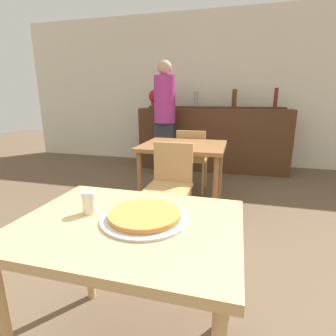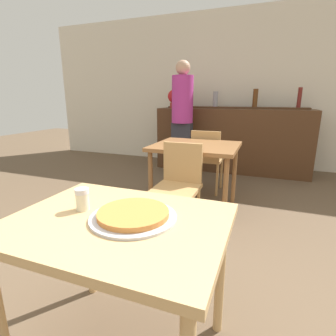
% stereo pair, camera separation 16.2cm
% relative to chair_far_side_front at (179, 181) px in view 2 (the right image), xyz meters
% --- Properties ---
extents(wall_back, '(8.00, 0.05, 2.80)m').
position_rel_chair_far_side_front_xyz_m(wall_back, '(0.15, 2.97, 0.89)').
color(wall_back, silver).
rests_on(wall_back, ground_plane).
extents(dining_table_near, '(0.96, 0.74, 0.74)m').
position_rel_chair_far_side_front_xyz_m(dining_table_near, '(0.15, -1.31, 0.14)').
color(dining_table_near, tan).
rests_on(dining_table_near, ground_plane).
extents(dining_table_far, '(0.92, 0.82, 0.76)m').
position_rel_chair_far_side_front_xyz_m(dining_table_far, '(0.00, 0.59, 0.16)').
color(dining_table_far, brown).
rests_on(dining_table_far, ground_plane).
extents(bar_counter, '(2.60, 0.56, 1.09)m').
position_rel_chair_far_side_front_xyz_m(bar_counter, '(0.15, 2.46, 0.03)').
color(bar_counter, '#4C2D19').
rests_on(bar_counter, ground_plane).
extents(bar_back_shelf, '(2.39, 0.24, 0.34)m').
position_rel_chair_far_side_front_xyz_m(bar_back_shelf, '(0.13, 2.60, 0.64)').
color(bar_back_shelf, '#4C2D19').
rests_on(bar_back_shelf, bar_counter).
extents(chair_far_side_front, '(0.40, 0.40, 0.86)m').
position_rel_chair_far_side_front_xyz_m(chair_far_side_front, '(0.00, 0.00, 0.00)').
color(chair_far_side_front, tan).
rests_on(chair_far_side_front, ground_plane).
extents(chair_far_side_back, '(0.40, 0.40, 0.86)m').
position_rel_chair_far_side_front_xyz_m(chair_far_side_back, '(-0.00, 1.18, 0.00)').
color(chair_far_side_back, tan).
rests_on(chair_far_side_back, ground_plane).
extents(pizza_tray, '(0.39, 0.39, 0.04)m').
position_rel_chair_far_side_front_xyz_m(pizza_tray, '(0.21, -1.28, 0.25)').
color(pizza_tray, '#B7B7BC').
rests_on(pizza_tray, dining_table_near).
extents(cheese_shaker, '(0.07, 0.07, 0.11)m').
position_rel_chair_far_side_front_xyz_m(cheese_shaker, '(-0.06, -1.28, 0.29)').
color(cheese_shaker, beige).
rests_on(cheese_shaker, dining_table_near).
extents(person_standing, '(0.34, 0.34, 1.83)m').
position_rel_chair_far_side_front_xyz_m(person_standing, '(-0.58, 1.88, 0.49)').
color(person_standing, '#2D2D38').
rests_on(person_standing, ground_plane).
extents(potted_plant, '(0.24, 0.24, 0.33)m').
position_rel_chair_far_side_front_xyz_m(potted_plant, '(-0.90, 2.41, 0.76)').
color(potted_plant, maroon).
rests_on(potted_plant, bar_counter).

